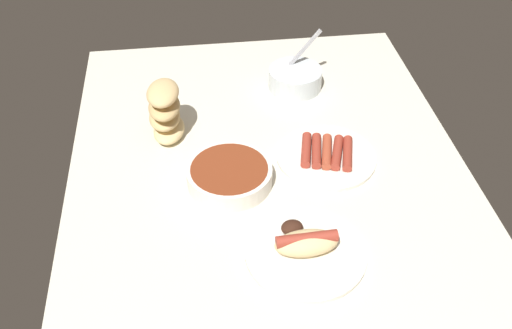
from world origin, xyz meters
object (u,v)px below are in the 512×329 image
plate_hotdog_assembled (305,247)px  bread_stack (165,112)px  bowl_chili (229,175)px  plate_sausages (326,155)px  bowl_coleslaw (295,78)px

plate_hotdog_assembled → bread_stack: bearing=32.6°
bowl_chili → plate_hotdog_assembled: 25.24cm
bowl_chili → plate_sausages: bearing=-76.8°
plate_sausages → plate_hotdog_assembled: (-27.22, 10.28, 0.73)cm
bowl_chili → plate_hotdog_assembled: plate_hotdog_assembled is taller
plate_sausages → bread_stack: bearing=69.9°
bowl_chili → bowl_coleslaw: bowl_coleslaw is taller
bowl_coleslaw → bowl_chili: bearing=149.4°
plate_sausages → bread_stack: size_ratio=1.60×
bowl_chili → plate_hotdog_assembled: (-21.83, -12.66, -0.68)cm
plate_hotdog_assembled → bowl_chili: bearing=30.1°
bowl_chili → bread_stack: bread_stack is taller
bread_stack → bowl_coleslaw: size_ratio=0.95×
plate_sausages → bread_stack: (13.26, 36.19, 6.20)cm
plate_sausages → bowl_chili: size_ratio=1.23×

